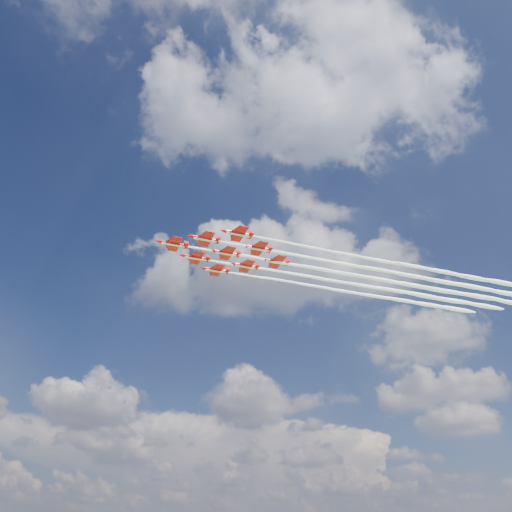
% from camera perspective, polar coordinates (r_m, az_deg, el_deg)
% --- Properties ---
extents(jet_lead, '(98.88, 61.90, 2.73)m').
position_cam_1_polar(jet_lead, '(178.19, 7.73, -1.57)').
color(jet_lead, red).
extents(jet_row2_port, '(98.88, 61.90, 2.73)m').
position_cam_1_polar(jet_row2_port, '(177.23, 11.23, -1.09)').
color(jet_row2_port, red).
extents(jet_row2_starb, '(98.88, 61.90, 2.73)m').
position_cam_1_polar(jet_row2_starb, '(187.07, 9.31, -2.87)').
color(jet_row2_starb, red).
extents(jet_row3_port, '(98.88, 61.90, 2.73)m').
position_cam_1_polar(jet_row3_port, '(176.96, 14.76, -0.59)').
color(jet_row3_port, red).
extents(jet_row3_centre, '(98.88, 61.90, 2.73)m').
position_cam_1_polar(jet_row3_centre, '(186.37, 12.65, -2.41)').
color(jet_row3_centre, red).
extents(jet_row3_starb, '(98.88, 61.90, 2.73)m').
position_cam_1_polar(jet_row3_starb, '(196.17, 10.75, -4.05)').
color(jet_row3_starb, red).
extents(jet_row4_port, '(98.88, 61.90, 2.73)m').
position_cam_1_polar(jet_row4_port, '(186.32, 16.01, -1.94)').
color(jet_row4_port, red).
extents(jet_row4_starb, '(98.88, 61.90, 2.73)m').
position_cam_1_polar(jet_row4_starb, '(195.70, 13.94, -3.61)').
color(jet_row4_starb, red).
extents(jet_tail, '(98.88, 61.90, 2.73)m').
position_cam_1_polar(jet_tail, '(195.84, 17.14, -3.15)').
color(jet_tail, red).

